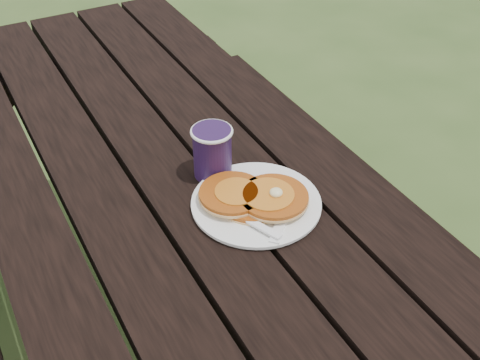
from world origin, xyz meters
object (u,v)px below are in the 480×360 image
plate (256,204)px  pancake_stack (254,197)px  picnic_table (173,281)px  coffee_cup (212,150)px

plate → pancake_stack: bearing=-177.4°
picnic_table → pancake_stack: 0.48m
plate → coffee_cup: coffee_cup is taller
picnic_table → coffee_cup: coffee_cup is taller
picnic_table → plate: bearing=-63.7°
pancake_stack → coffee_cup: coffee_cup is taller
coffee_cup → plate: bearing=-77.9°
plate → pancake_stack: (-0.01, -0.00, 0.02)m
picnic_table → plate: plate is taller
picnic_table → coffee_cup: 0.46m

